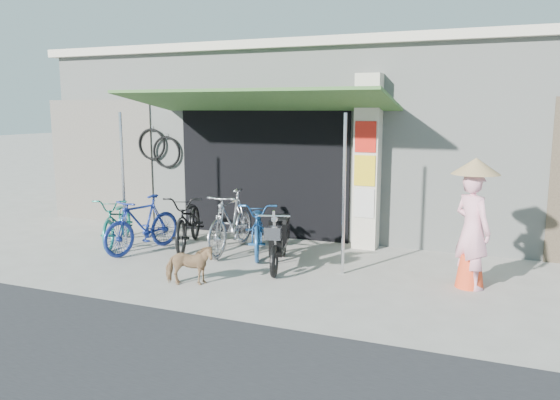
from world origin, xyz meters
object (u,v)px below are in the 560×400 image
at_px(bike_black, 189,221).
at_px(bike_silver, 231,221).
at_px(nun, 473,224).
at_px(bike_teal, 118,220).
at_px(bike_navy, 259,227).
at_px(moped, 279,239).
at_px(street_dog, 189,265).
at_px(bike_blue, 142,224).

distance_m(bike_black, bike_silver, 0.82).
distance_m(bike_silver, nun, 3.92).
distance_m(bike_teal, bike_navy, 2.63).
bearing_deg(bike_navy, moped, -65.87).
xyz_separation_m(bike_navy, street_dog, (-0.19, -1.91, -0.17)).
distance_m(bike_teal, street_dog, 2.87).
height_order(bike_navy, nun, nun).
height_order(bike_teal, moped, moped).
bearing_deg(nun, moped, 42.59).
height_order(bike_black, bike_navy, bike_black).
height_order(bike_teal, bike_navy, bike_navy).
bearing_deg(bike_navy, bike_silver, 168.69).
relative_size(bike_black, bike_silver, 1.04).
bearing_deg(moped, nun, -15.07).
distance_m(bike_silver, moped, 1.17).
height_order(bike_silver, bike_navy, bike_silver).
distance_m(bike_navy, moped, 0.82).
xyz_separation_m(bike_teal, bike_black, (1.32, 0.27, 0.05)).
distance_m(bike_silver, street_dog, 1.86).
xyz_separation_m(moped, nun, (2.81, 0.01, 0.46)).
xyz_separation_m(bike_silver, street_dog, (0.28, -1.82, -0.25)).
xyz_separation_m(bike_black, moped, (1.89, -0.45, -0.07)).
height_order(bike_blue, bike_black, bike_black).
bearing_deg(nun, bike_blue, 43.45).
xyz_separation_m(bike_silver, moped, (1.07, -0.46, -0.11)).
relative_size(bike_teal, street_dog, 2.46).
distance_m(bike_black, bike_navy, 1.29).
relative_size(bike_blue, bike_black, 0.87).
bearing_deg(bike_navy, street_dog, -118.55).
bearing_deg(bike_teal, nun, -24.75).
relative_size(bike_blue, bike_navy, 0.91).
xyz_separation_m(bike_blue, street_dog, (1.69, -1.27, -0.19)).
bearing_deg(nun, street_dog, 63.17).
height_order(bike_blue, bike_navy, bike_blue).
bearing_deg(moped, bike_black, 151.30).
distance_m(bike_black, nun, 4.73).
distance_m(bike_teal, bike_silver, 2.16).
distance_m(bike_teal, nun, 6.03).
bearing_deg(bike_teal, bike_blue, -43.54).
relative_size(bike_teal, bike_navy, 0.95).
bearing_deg(bike_navy, nun, -31.99).
bearing_deg(bike_silver, moped, -25.97).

